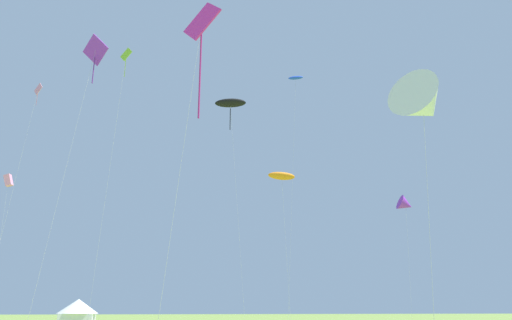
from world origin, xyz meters
name	(u,v)px	position (x,y,z in m)	size (l,w,h in m)	color
kite_black_parafoil	(230,103)	(0.66, 54.26, 27.85)	(4.33, 3.01, 28.53)	black
kite_pink_box	(8,181)	(-26.56, 59.71, 17.53)	(1.43, 2.46, 18.40)	pink
kite_pink_diamond	(36,99)	(-22.05, 50.23, 24.97)	(2.74, 1.75, 27.00)	pink
kite_orange_parafoil	(282,176)	(5.49, 46.39, 16.18)	(3.35, 2.91, 16.73)	orange
kite_purple_diamond	(95,53)	(-13.58, 34.96, 23.28)	(3.55, 3.13, 24.88)	purple
kite_lime_diamond	(125,63)	(-11.65, 41.02, 25.59)	(1.98, 1.29, 27.49)	#99DB2D
kite_magenta_diamond	(202,27)	(-5.38, 19.60, 17.39)	(2.70, 2.51, 19.27)	#E02DA3
kite_blue_parafoil	(296,79)	(10.77, 58.78, 34.38)	(3.60, 3.18, 34.93)	blue
kite_white_delta	(423,104)	(5.95, 16.53, 12.25)	(4.04, 3.99, 13.90)	white
kite_purple_delta	(406,205)	(22.53, 51.35, 14.60)	(2.85, 3.26, 15.81)	purple
festival_tent_center	(78,311)	(-17.42, 64.55, 1.86)	(5.16, 5.16, 3.35)	white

